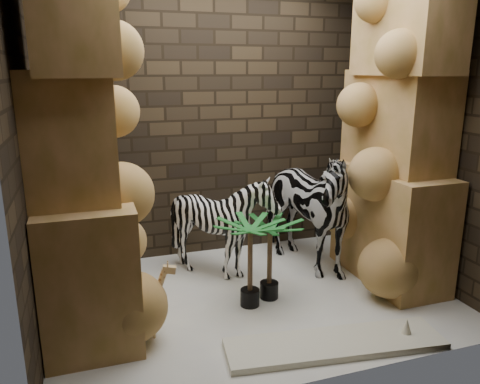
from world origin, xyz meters
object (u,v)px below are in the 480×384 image
object	(u,v)px
zebra_left	(222,230)
giraffe_toy	(142,300)
palm_back	(250,263)
surfboard	(335,344)
zebra_right	(300,197)
palm_front	(270,259)

from	to	relation	value
zebra_left	giraffe_toy	world-z (taller)	zebra_left
palm_back	surfboard	bearing A→B (deg)	-63.94
zebra_right	zebra_left	distance (m)	0.86
palm_back	surfboard	distance (m)	0.97
surfboard	zebra_right	bearing A→B (deg)	83.12
surfboard	palm_front	bearing A→B (deg)	108.86
zebra_right	giraffe_toy	size ratio (longest dim) A/B	2.41
zebra_right	zebra_left	xyz separation A→B (m)	(-0.82, 0.04, -0.28)
zebra_right	surfboard	size ratio (longest dim) A/B	0.92
zebra_left	palm_back	bearing A→B (deg)	-86.78
zebra_right	palm_front	size ratio (longest dim) A/B	2.04
palm_front	giraffe_toy	bearing A→B (deg)	-165.94
zebra_right	surfboard	distance (m)	1.66
zebra_left	giraffe_toy	xyz separation A→B (m)	(-0.90, -0.88, -0.17)
zebra_left	palm_back	size ratio (longest dim) A/B	1.34
giraffe_toy	palm_front	size ratio (longest dim) A/B	0.85
zebra_right	giraffe_toy	distance (m)	1.97
zebra_right	palm_back	bearing A→B (deg)	-154.68
zebra_right	zebra_left	bearing A→B (deg)	162.99
giraffe_toy	palm_front	xyz separation A→B (m)	(1.17, 0.29, 0.06)
palm_front	surfboard	bearing A→B (deg)	-78.49
zebra_right	surfboard	world-z (taller)	zebra_right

